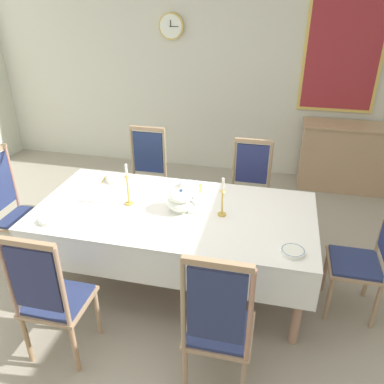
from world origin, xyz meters
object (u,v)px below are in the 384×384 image
object	(u,v)px
chair_north_a	(146,177)
chair_head_west	(16,208)
bowl_far_right	(50,220)
bowl_near_right	(116,179)
chair_south_b	(218,324)
sideboard	(354,158)
chair_south_a	(51,296)
candlestick_east	(222,201)
dining_table	(174,217)
soup_tureen	(181,200)
spoon_secondary	(105,178)
candlestick_west	(128,188)
mounted_clock	(171,26)
bowl_near_left	(189,185)
bowl_far_left	(293,251)
chair_head_east	(367,253)
framed_painting	(343,53)
chair_north_b	(249,189)
spoon_primary	(201,186)

from	to	relation	value
chair_north_a	chair_head_west	world-z (taller)	chair_head_west
bowl_far_right	bowl_near_right	bearing A→B (deg)	74.90
chair_head_west	bowl_far_right	xyz separation A→B (m)	(0.66, -0.42, 0.22)
chair_north_a	chair_south_b	world-z (taller)	chair_south_b
bowl_far_right	sideboard	size ratio (longest dim) A/B	0.12
chair_south_a	candlestick_east	world-z (taller)	candlestick_east
chair_south_a	bowl_near_right	bearing A→B (deg)	93.69
dining_table	chair_head_west	bearing A→B (deg)	180.00
soup_tureen	spoon_secondary	size ratio (longest dim) A/B	1.40
soup_tureen	bowl_near_right	size ratio (longest dim) A/B	1.25
candlestick_west	spoon_secondary	xyz separation A→B (m)	(-0.43, 0.44, -0.15)
bowl_near_right	mounted_clock	world-z (taller)	mounted_clock
chair_south_a	soup_tureen	size ratio (longest dim) A/B	4.47
chair_south_b	bowl_near_left	world-z (taller)	chair_south_b
bowl_far_left	spoon_secondary	xyz separation A→B (m)	(-1.83, 0.85, -0.01)
soup_tureen	bowl_far_right	distance (m)	1.08
chair_head_east	soup_tureen	bearing A→B (deg)	90.00
chair_south_a	framed_painting	xyz separation A→B (m)	(2.10, 3.66, 1.18)
chair_head_west	bowl_near_left	world-z (taller)	chair_head_west
bowl_near_right	bowl_near_left	bearing A→B (deg)	2.97
chair_north_b	chair_head_east	world-z (taller)	chair_head_east
bowl_near_left	bowl_near_right	bearing A→B (deg)	-177.03
chair_head_east	chair_north_a	bearing A→B (deg)	65.72
spoon_secondary	mounted_clock	distance (m)	2.54
chair_head_west	bowl_far_left	world-z (taller)	chair_head_west
chair_south_a	chair_head_west	distance (m)	1.39
chair_head_west	chair_south_b	bearing A→B (deg)	65.07
chair_head_east	chair_head_west	bearing A→B (deg)	90.00
chair_north_b	candlestick_east	world-z (taller)	candlestick_east
dining_table	bowl_near_right	world-z (taller)	bowl_near_right
chair_north_a	chair_head_west	xyz separation A→B (m)	(-0.98, -1.00, 0.02)
candlestick_west	mounted_clock	size ratio (longest dim) A/B	1.13
dining_table	candlestick_west	bearing A→B (deg)	180.00
bowl_far_right	bowl_near_left	bearing A→B (deg)	42.49
framed_painting	chair_south_a	bearing A→B (deg)	-119.84
chair_north_b	spoon_primary	world-z (taller)	chair_north_b
chair_north_b	bowl_far_right	xyz separation A→B (m)	(-1.49, -1.41, 0.25)
dining_table	chair_south_a	bearing A→B (deg)	-121.72
chair_head_east	framed_painting	distance (m)	2.91
chair_north_a	chair_head_east	distance (m)	2.42
candlestick_west	bowl_near_right	distance (m)	0.52
spoon_secondary	bowl_near_right	bearing A→B (deg)	-18.21
dining_table	chair_north_a	world-z (taller)	chair_north_a
chair_north_b	spoon_primary	size ratio (longest dim) A/B	6.05
chair_south_b	chair_head_west	distance (m)	2.37
chair_south_a	sideboard	size ratio (longest dim) A/B	0.77
mounted_clock	framed_painting	world-z (taller)	framed_painting
bowl_near_right	mounted_clock	bearing A→B (deg)	91.12
bowl_near_left	spoon_primary	xyz separation A→B (m)	(0.11, 0.03, -0.02)
bowl_far_left	candlestick_east	bearing A→B (deg)	144.77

